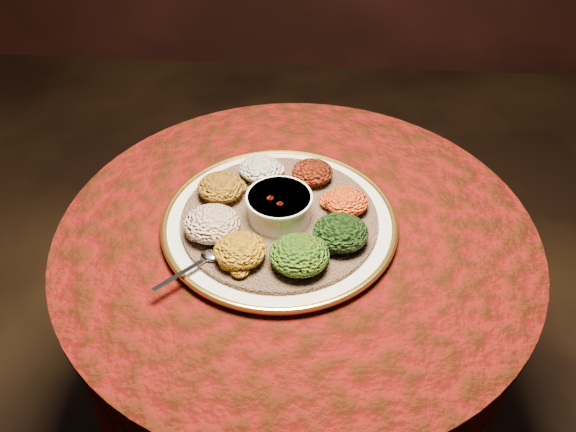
{
  "coord_description": "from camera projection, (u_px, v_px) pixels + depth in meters",
  "views": [
    {
      "loc": [
        0.05,
        -0.92,
        1.61
      ],
      "look_at": [
        -0.02,
        0.02,
        0.76
      ],
      "focal_mm": 40.0,
      "sensor_mm": 36.0,
      "label": 1
    }
  ],
  "objects": [
    {
      "name": "portion_ayib",
      "position": [
        260.0,
        169.0,
        1.35
      ],
      "size": [
        0.09,
        0.08,
        0.04
      ],
      "primitive_type": "ellipsoid",
      "color": "beige",
      "rests_on": "injera"
    },
    {
      "name": "portion_mixveg",
      "position": [
        299.0,
        255.0,
        1.15
      ],
      "size": [
        0.11,
        0.1,
        0.05
      ],
      "primitive_type": "ellipsoid",
      "color": "#993E09",
      "rests_on": "injera"
    },
    {
      "name": "portion_tikil",
      "position": [
        347.0,
        201.0,
        1.27
      ],
      "size": [
        0.09,
        0.08,
        0.04
      ],
      "primitive_type": "ellipsoid",
      "color": "#C38A10",
      "rests_on": "injera"
    },
    {
      "name": "portion_kik",
      "position": [
        240.0,
        250.0,
        1.16
      ],
      "size": [
        0.1,
        0.09,
        0.05
      ],
      "primitive_type": "ellipsoid",
      "color": "#B36F0F",
      "rests_on": "injera"
    },
    {
      "name": "table",
      "position": [
        296.0,
        294.0,
        1.39
      ],
      "size": [
        0.96,
        0.96,
        0.73
      ],
      "color": "black",
      "rests_on": "ground"
    },
    {
      "name": "spoon",
      "position": [
        207.0,
        258.0,
        1.17
      ],
      "size": [
        0.11,
        0.11,
        0.01
      ],
      "rotation": [
        0.0,
        0.0,
        -2.34
      ],
      "color": "silver",
      "rests_on": "injera"
    },
    {
      "name": "platter",
      "position": [
        279.0,
        223.0,
        1.28
      ],
      "size": [
        0.59,
        0.59,
        0.02
      ],
      "rotation": [
        0.0,
        0.0,
        0.4
      ],
      "color": "beige",
      "rests_on": "table"
    },
    {
      "name": "portion_shiro",
      "position": [
        221.0,
        187.0,
        1.3
      ],
      "size": [
        0.1,
        0.09,
        0.05
      ],
      "primitive_type": "ellipsoid",
      "color": "#84560F",
      "rests_on": "injera"
    },
    {
      "name": "portion_kitfo",
      "position": [
        312.0,
        172.0,
        1.34
      ],
      "size": [
        0.09,
        0.08,
        0.04
      ],
      "primitive_type": "ellipsoid",
      "color": "black",
      "rests_on": "injera"
    },
    {
      "name": "injera",
      "position": [
        279.0,
        219.0,
        1.27
      ],
      "size": [
        0.4,
        0.4,
        0.01
      ],
      "primitive_type": "cylinder",
      "rotation": [
        0.0,
        0.0,
        -0.03
      ],
      "color": "#8B6245",
      "rests_on": "platter"
    },
    {
      "name": "portion_timatim",
      "position": [
        212.0,
        224.0,
        1.21
      ],
      "size": [
        0.11,
        0.1,
        0.05
      ],
      "primitive_type": "ellipsoid",
      "color": "#740907",
      "rests_on": "injera"
    },
    {
      "name": "stew_bowl",
      "position": [
        279.0,
        205.0,
        1.24
      ],
      "size": [
        0.13,
        0.13,
        0.05
      ],
      "color": "silver",
      "rests_on": "injera"
    },
    {
      "name": "portion_gomen",
      "position": [
        341.0,
        233.0,
        1.2
      ],
      "size": [
        0.11,
        0.1,
        0.05
      ],
      "primitive_type": "ellipsoid",
      "color": "black",
      "rests_on": "injera"
    }
  ]
}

